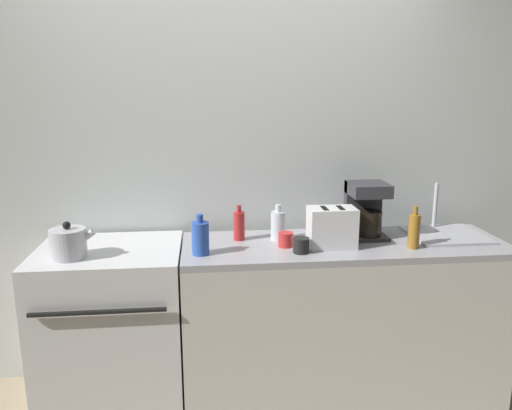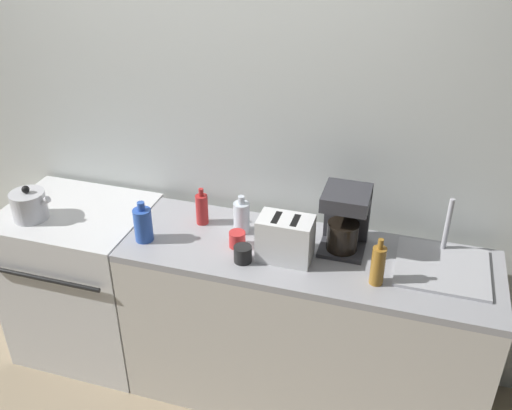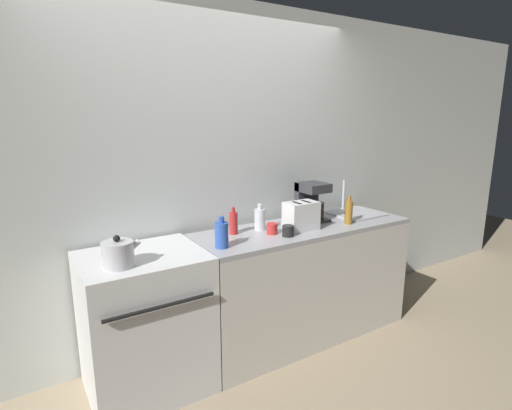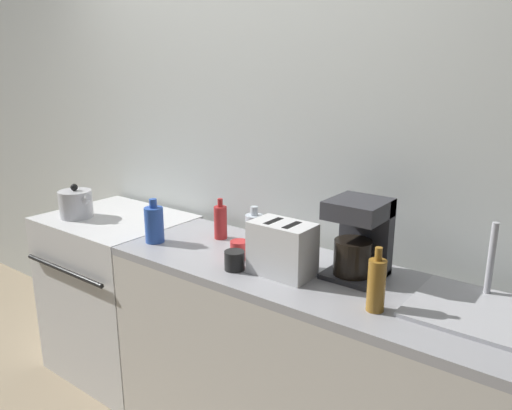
{
  "view_description": "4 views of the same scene",
  "coord_description": "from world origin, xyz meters",
  "px_view_note": "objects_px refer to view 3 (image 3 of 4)",
  "views": [
    {
      "loc": [
        -0.13,
        -2.27,
        1.76
      ],
      "look_at": [
        0.14,
        0.33,
        1.14
      ],
      "focal_mm": 35.0,
      "sensor_mm": 36.0,
      "label": 1
    },
    {
      "loc": [
        1.05,
        -1.9,
        2.48
      ],
      "look_at": [
        0.37,
        0.32,
        1.13
      ],
      "focal_mm": 40.0,
      "sensor_mm": 36.0,
      "label": 2
    },
    {
      "loc": [
        -1.29,
        -2.05,
        1.78
      ],
      "look_at": [
        0.23,
        0.37,
        1.13
      ],
      "focal_mm": 28.0,
      "sensor_mm": 36.0,
      "label": 3
    },
    {
      "loc": [
        1.58,
        -1.31,
        1.73
      ],
      "look_at": [
        0.31,
        0.36,
        1.15
      ],
      "focal_mm": 35.0,
      "sensor_mm": 36.0,
      "label": 4
    }
  ],
  "objects_px": {
    "toaster": "(301,216)",
    "bottle_clear": "(260,219)",
    "kettle": "(118,254)",
    "stove": "(146,321)",
    "cup_black": "(288,231)",
    "cup_red": "(272,229)",
    "bottle_red": "(233,223)",
    "bottle_amber": "(349,212)",
    "bottle_blue": "(222,235)",
    "coffee_maker": "(311,201)"
  },
  "relations": [
    {
      "from": "cup_black",
      "to": "bottle_red",
      "type": "bearing_deg",
      "value": 139.44
    },
    {
      "from": "coffee_maker",
      "to": "bottle_amber",
      "type": "relative_size",
      "value": 1.38
    },
    {
      "from": "cup_red",
      "to": "cup_black",
      "type": "bearing_deg",
      "value": -59.69
    },
    {
      "from": "kettle",
      "to": "bottle_red",
      "type": "distance_m",
      "value": 0.89
    },
    {
      "from": "coffee_maker",
      "to": "cup_red",
      "type": "height_order",
      "value": "coffee_maker"
    },
    {
      "from": "coffee_maker",
      "to": "cup_black",
      "type": "relative_size",
      "value": 3.72
    },
    {
      "from": "kettle",
      "to": "cup_black",
      "type": "xyz_separation_m",
      "value": [
        1.17,
        -0.04,
        -0.04
      ]
    },
    {
      "from": "bottle_amber",
      "to": "toaster",
      "type": "bearing_deg",
      "value": 171.47
    },
    {
      "from": "bottle_blue",
      "to": "cup_red",
      "type": "height_order",
      "value": "bottle_blue"
    },
    {
      "from": "stove",
      "to": "cup_black",
      "type": "relative_size",
      "value": 11.06
    },
    {
      "from": "bottle_clear",
      "to": "bottle_red",
      "type": "relative_size",
      "value": 1.01
    },
    {
      "from": "kettle",
      "to": "toaster",
      "type": "xyz_separation_m",
      "value": [
        1.35,
        0.04,
        0.03
      ]
    },
    {
      "from": "kettle",
      "to": "bottle_red",
      "type": "relative_size",
      "value": 1.13
    },
    {
      "from": "bottle_red",
      "to": "toaster",
      "type": "bearing_deg",
      "value": -20.35
    },
    {
      "from": "bottle_amber",
      "to": "bottle_red",
      "type": "height_order",
      "value": "bottle_amber"
    },
    {
      "from": "cup_red",
      "to": "coffee_maker",
      "type": "bearing_deg",
      "value": 17.12
    },
    {
      "from": "stove",
      "to": "cup_red",
      "type": "xyz_separation_m",
      "value": [
        0.94,
        -0.06,
        0.49
      ]
    },
    {
      "from": "cup_red",
      "to": "stove",
      "type": "bearing_deg",
      "value": 176.35
    },
    {
      "from": "cup_red",
      "to": "toaster",
      "type": "bearing_deg",
      "value": -6.74
    },
    {
      "from": "bottle_amber",
      "to": "bottle_blue",
      "type": "xyz_separation_m",
      "value": [
        -1.12,
        0.01,
        -0.01
      ]
    },
    {
      "from": "stove",
      "to": "kettle",
      "type": "bearing_deg",
      "value": -142.84
    },
    {
      "from": "bottle_amber",
      "to": "stove",
      "type": "bearing_deg",
      "value": 174.58
    },
    {
      "from": "bottle_clear",
      "to": "bottle_amber",
      "type": "xyz_separation_m",
      "value": [
        0.69,
        -0.23,
        0.01
      ]
    },
    {
      "from": "cup_red",
      "to": "bottle_amber",
      "type": "bearing_deg",
      "value": -7.88
    },
    {
      "from": "bottle_red",
      "to": "cup_red",
      "type": "relative_size",
      "value": 2.5
    },
    {
      "from": "bottle_clear",
      "to": "bottle_amber",
      "type": "relative_size",
      "value": 0.88
    },
    {
      "from": "bottle_red",
      "to": "cup_red",
      "type": "bearing_deg",
      "value": -32.16
    },
    {
      "from": "kettle",
      "to": "bottle_clear",
      "type": "bearing_deg",
      "value": 10.33
    },
    {
      "from": "bottle_red",
      "to": "kettle",
      "type": "bearing_deg",
      "value": -166.11
    },
    {
      "from": "toaster",
      "to": "cup_black",
      "type": "xyz_separation_m",
      "value": [
        -0.18,
        -0.08,
        -0.07
      ]
    },
    {
      "from": "bottle_clear",
      "to": "toaster",
      "type": "bearing_deg",
      "value": -31.45
    },
    {
      "from": "stove",
      "to": "cup_black",
      "type": "height_order",
      "value": "cup_black"
    },
    {
      "from": "coffee_maker",
      "to": "cup_black",
      "type": "height_order",
      "value": "coffee_maker"
    },
    {
      "from": "stove",
      "to": "toaster",
      "type": "xyz_separation_m",
      "value": [
        1.19,
        -0.09,
        0.56
      ]
    },
    {
      "from": "coffee_maker",
      "to": "bottle_clear",
      "type": "relative_size",
      "value": 1.56
    },
    {
      "from": "bottle_blue",
      "to": "bottle_red",
      "type": "distance_m",
      "value": 0.31
    },
    {
      "from": "bottle_amber",
      "to": "cup_black",
      "type": "relative_size",
      "value": 2.71
    },
    {
      "from": "bottle_clear",
      "to": "cup_black",
      "type": "xyz_separation_m",
      "value": [
        0.08,
        -0.24,
        -0.04
      ]
    },
    {
      "from": "toaster",
      "to": "bottle_clear",
      "type": "distance_m",
      "value": 0.31
    },
    {
      "from": "stove",
      "to": "cup_red",
      "type": "height_order",
      "value": "cup_red"
    },
    {
      "from": "toaster",
      "to": "bottle_clear",
      "type": "height_order",
      "value": "toaster"
    },
    {
      "from": "toaster",
      "to": "cup_black",
      "type": "relative_size",
      "value": 2.97
    },
    {
      "from": "bottle_amber",
      "to": "bottle_clear",
      "type": "bearing_deg",
      "value": 161.92
    },
    {
      "from": "bottle_blue",
      "to": "bottle_red",
      "type": "xyz_separation_m",
      "value": [
        0.21,
        0.23,
        -0.0
      ]
    },
    {
      "from": "cup_black",
      "to": "stove",
      "type": "bearing_deg",
      "value": 170.48
    },
    {
      "from": "kettle",
      "to": "cup_black",
      "type": "distance_m",
      "value": 1.17
    },
    {
      "from": "cup_black",
      "to": "bottle_amber",
      "type": "bearing_deg",
      "value": 1.47
    },
    {
      "from": "bottle_clear",
      "to": "cup_black",
      "type": "distance_m",
      "value": 0.26
    },
    {
      "from": "stove",
      "to": "coffee_maker",
      "type": "distance_m",
      "value": 1.56
    },
    {
      "from": "toaster",
      "to": "kettle",
      "type": "bearing_deg",
      "value": -178.47
    }
  ]
}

